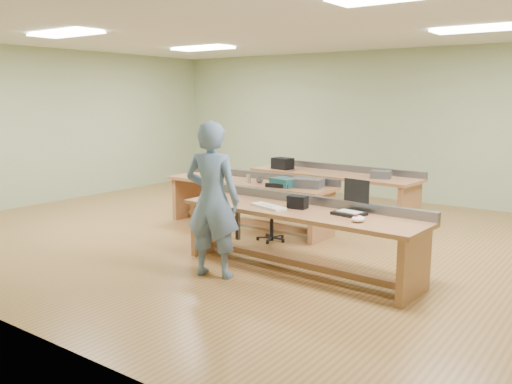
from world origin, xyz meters
TOP-DOWN VIEW (x-y plane):
  - floor at (0.00, 0.00)m, footprint 10.00×10.00m
  - ceiling at (0.00, 0.00)m, footprint 10.00×10.00m
  - wall_back at (0.00, 4.00)m, footprint 10.00×0.04m
  - wall_front at (0.00, -4.00)m, footprint 10.00×0.04m
  - wall_left at (-5.00, 0.00)m, footprint 0.04×8.00m
  - fluor_panels at (0.00, 0.00)m, footprint 6.20×3.50m
  - workbench_front at (1.29, -1.08)m, footprint 3.09×0.96m
  - workbench_mid at (-0.52, 0.34)m, footprint 2.88×0.80m
  - workbench_back at (0.11, 1.94)m, footprint 3.17×1.07m
  - person at (0.57, -1.85)m, footprint 0.74×0.58m
  - laptop_base at (1.89, -1.03)m, footprint 0.37×0.32m
  - laptop_screen at (1.91, -0.90)m, footprint 0.33×0.07m
  - keyboard at (0.92, -1.23)m, footprint 0.53×0.30m
  - trackball_mouse at (2.12, -1.30)m, footprint 0.19×0.20m
  - camera_bag at (1.22, -1.06)m, footprint 0.24×0.17m
  - task_chair at (0.22, -0.11)m, footprint 0.50×0.50m
  - parts_bin_teal at (0.22, 0.19)m, footprint 0.42×0.35m
  - parts_bin_grey at (0.51, 0.35)m, footprint 0.52×0.39m
  - mug at (-0.28, 0.25)m, footprint 0.12×0.12m
  - drinks_can at (-0.42, 0.17)m, footprint 0.08×0.08m
  - storage_box_back at (-0.90, 1.85)m, footprint 0.40×0.32m
  - tray_back at (1.04, 1.82)m, footprint 0.36×0.30m

SIDE VIEW (x-z plane):
  - floor at x=0.00m, z-range 0.00..0.00m
  - task_chair at x=0.22m, z-range -0.11..0.70m
  - workbench_mid at x=-0.52m, z-range 0.13..0.99m
  - workbench_front at x=1.29m, z-range 0.13..0.99m
  - workbench_back at x=0.11m, z-range 0.13..0.99m
  - keyboard at x=0.92m, z-range 0.75..0.78m
  - laptop_base at x=1.89m, z-range 0.75..0.79m
  - trackball_mouse at x=2.12m, z-range 0.75..0.82m
  - mug at x=-0.28m, z-range 0.75..0.84m
  - tray_back at x=1.04m, z-range 0.75..0.88m
  - drinks_can at x=-0.42m, z-range 0.75..0.88m
  - parts_bin_teal at x=0.22m, z-range 0.75..0.88m
  - parts_bin_grey at x=0.51m, z-range 0.75..0.88m
  - camera_bag at x=1.22m, z-range 0.75..0.90m
  - storage_box_back at x=-0.90m, z-range 0.75..0.96m
  - person at x=0.57m, z-range 0.00..1.80m
  - laptop_screen at x=1.91m, z-range 0.88..1.14m
  - wall_back at x=0.00m, z-range 0.00..3.00m
  - wall_front at x=0.00m, z-range 0.00..3.00m
  - wall_left at x=-5.00m, z-range 0.00..3.00m
  - fluor_panels at x=0.00m, z-range 2.96..2.99m
  - ceiling at x=0.00m, z-range 3.00..3.00m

